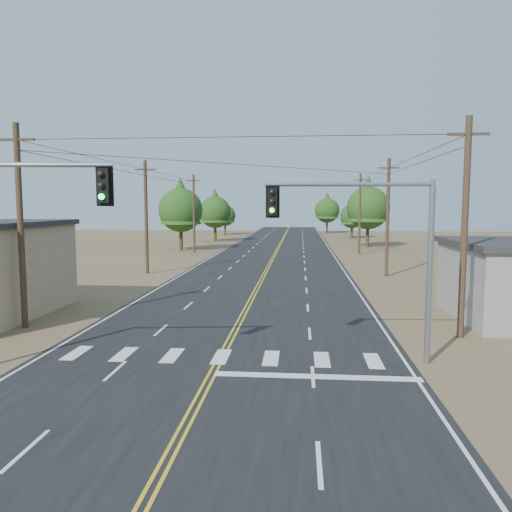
# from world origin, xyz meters

# --- Properties ---
(ground) EXTENTS (220.00, 220.00, 0.00)m
(ground) POSITION_xyz_m (0.00, 0.00, 0.00)
(ground) COLOR olive
(ground) RESTS_ON ground
(road) EXTENTS (15.00, 200.00, 0.02)m
(road) POSITION_xyz_m (0.00, 30.00, 0.01)
(road) COLOR black
(road) RESTS_ON ground
(utility_pole_left_near) EXTENTS (1.80, 0.30, 10.00)m
(utility_pole_left_near) POSITION_xyz_m (-10.50, 12.00, 5.12)
(utility_pole_left_near) COLOR #4C3826
(utility_pole_left_near) RESTS_ON ground
(utility_pole_left_mid) EXTENTS (1.80, 0.30, 10.00)m
(utility_pole_left_mid) POSITION_xyz_m (-10.50, 32.00, 5.12)
(utility_pole_left_mid) COLOR #4C3826
(utility_pole_left_mid) RESTS_ON ground
(utility_pole_left_far) EXTENTS (1.80, 0.30, 10.00)m
(utility_pole_left_far) POSITION_xyz_m (-10.50, 52.00, 5.12)
(utility_pole_left_far) COLOR #4C3826
(utility_pole_left_far) RESTS_ON ground
(utility_pole_right_near) EXTENTS (1.80, 0.30, 10.00)m
(utility_pole_right_near) POSITION_xyz_m (10.50, 12.00, 5.12)
(utility_pole_right_near) COLOR #4C3826
(utility_pole_right_near) RESTS_ON ground
(utility_pole_right_mid) EXTENTS (1.80, 0.30, 10.00)m
(utility_pole_right_mid) POSITION_xyz_m (10.50, 32.00, 5.12)
(utility_pole_right_mid) COLOR #4C3826
(utility_pole_right_mid) RESTS_ON ground
(utility_pole_right_far) EXTENTS (1.80, 0.30, 10.00)m
(utility_pole_right_far) POSITION_xyz_m (10.50, 52.00, 5.12)
(utility_pole_right_far) COLOR #4C3826
(utility_pole_right_far) RESTS_ON ground
(signal_mast_right) EXTENTS (6.35, 0.74, 7.02)m
(signal_mast_right) POSITION_xyz_m (6.15, 7.83, 4.79)
(signal_mast_right) COLOR gray
(signal_mast_right) RESTS_ON ground
(tree_left_near) EXTENTS (5.93, 5.93, 9.88)m
(tree_left_near) POSITION_xyz_m (-12.97, 55.05, 6.05)
(tree_left_near) COLOR #3F2D1E
(tree_left_near) RESTS_ON ground
(tree_left_mid) EXTENTS (5.38, 5.38, 8.96)m
(tree_left_mid) POSITION_xyz_m (-11.29, 72.57, 5.48)
(tree_left_mid) COLOR #3F2D1E
(tree_left_mid) RESTS_ON ground
(tree_left_far) EXTENTS (4.36, 4.36, 7.27)m
(tree_left_far) POSITION_xyz_m (-12.46, 91.48, 4.45)
(tree_left_far) COLOR #3F2D1E
(tree_left_far) RESTS_ON ground
(tree_right_near) EXTENTS (6.22, 6.22, 10.36)m
(tree_right_near) POSITION_xyz_m (12.96, 62.85, 6.34)
(tree_right_near) COLOR #3F2D1E
(tree_right_near) RESTS_ON ground
(tree_right_mid) EXTENTS (4.43, 4.43, 7.38)m
(tree_right_mid) POSITION_xyz_m (12.69, 82.63, 4.51)
(tree_right_mid) COLOR #3F2D1E
(tree_right_mid) RESTS_ON ground
(tree_right_far) EXTENTS (5.44, 5.44, 9.06)m
(tree_right_far) POSITION_xyz_m (9.00, 99.91, 5.54)
(tree_right_far) COLOR #3F2D1E
(tree_right_far) RESTS_ON ground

